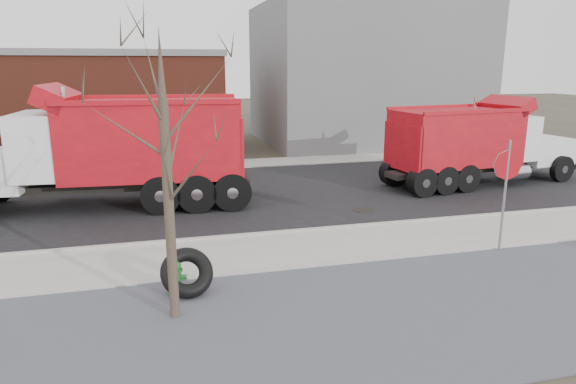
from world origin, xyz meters
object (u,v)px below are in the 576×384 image
object	(u,v)px
truck_tire	(187,273)
dump_truck_red_a	(476,141)
fire_hydrant	(177,279)
stop_sign	(507,177)
dump_truck_red_b	(113,147)

from	to	relation	value
truck_tire	dump_truck_red_a	bearing A→B (deg)	32.30
fire_hydrant	stop_sign	bearing A→B (deg)	4.08
fire_hydrant	dump_truck_red_b	world-z (taller)	dump_truck_red_b
truck_tire	stop_sign	size ratio (longest dim) A/B	0.41
fire_hydrant	dump_truck_red_a	xyz separation A→B (m)	(11.75, 7.26, 1.36)
dump_truck_red_a	truck_tire	bearing A→B (deg)	-155.04
fire_hydrant	dump_truck_red_a	world-z (taller)	dump_truck_red_a
dump_truck_red_a	dump_truck_red_b	bearing A→B (deg)	172.53
fire_hydrant	stop_sign	xyz separation A→B (m)	(7.96, 0.51, 1.58)
dump_truck_red_b	stop_sign	bearing A→B (deg)	148.86
truck_tire	fire_hydrant	bearing A→B (deg)	171.30
fire_hydrant	stop_sign	size ratio (longest dim) A/B	0.26
truck_tire	dump_truck_red_b	xyz separation A→B (m)	(-1.79, 7.33, 1.53)
fire_hydrant	stop_sign	world-z (taller)	stop_sign
fire_hydrant	truck_tire	world-z (taller)	truck_tire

